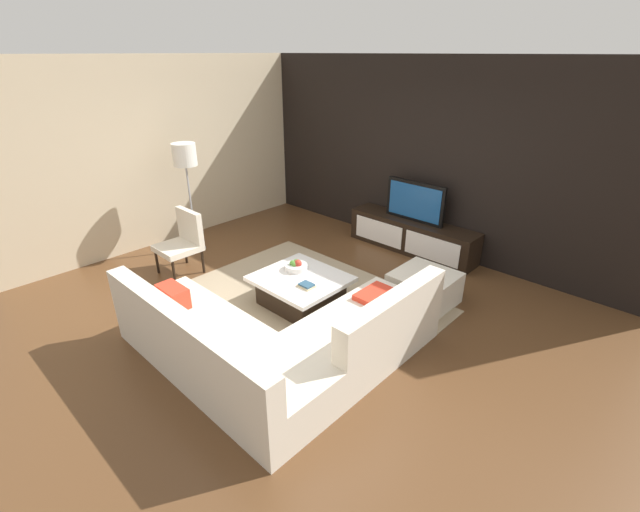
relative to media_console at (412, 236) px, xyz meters
name	(u,v)px	position (x,y,z in m)	size (l,w,h in m)	color
ground_plane	(301,310)	(0.00, -2.40, -0.25)	(14.00, 14.00, 0.00)	brown
feature_wall_back	(430,158)	(0.00, 0.30, 1.15)	(6.40, 0.12, 2.80)	black
side_wall_left	(165,153)	(-3.20, -2.20, 1.15)	(0.12, 5.20, 2.80)	beige
area_rug	(295,307)	(-0.10, -2.40, -0.24)	(3.09, 2.64, 0.01)	tan
media_console	(412,236)	(0.00, 0.00, 0.00)	(2.05, 0.46, 0.50)	black
television	(415,201)	(0.00, 0.00, 0.55)	(0.96, 0.06, 0.60)	black
sectional_couch	(274,341)	(0.53, -3.27, 0.03)	(2.50, 2.39, 0.81)	beige
coffee_table	(301,290)	(-0.10, -2.30, -0.05)	(1.02, 0.94, 0.38)	black
accent_chair_near	(183,239)	(-1.94, -2.76, 0.24)	(0.53, 0.53, 0.87)	black
floor_lamp	(185,161)	(-2.48, -2.27, 1.15)	(0.34, 0.34, 1.65)	#A5A5AA
ottoman	(424,288)	(0.96, -1.23, -0.05)	(0.70, 0.70, 0.40)	beige
fruit_bowl	(296,266)	(-0.28, -2.20, 0.18)	(0.28, 0.28, 0.14)	silver
book_stack	(306,285)	(0.12, -2.42, 0.15)	(0.18, 0.15, 0.04)	#CCB78C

